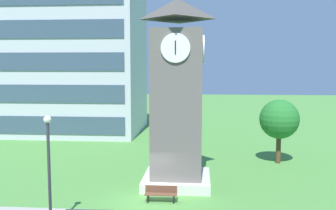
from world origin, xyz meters
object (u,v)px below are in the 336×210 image
(tree_near_tower, at_px, (279,119))
(clock_tower, at_px, (177,103))
(park_bench, at_px, (161,194))
(street_lamp, at_px, (49,159))

(tree_near_tower, bearing_deg, clock_tower, -141.39)
(clock_tower, bearing_deg, park_bench, -102.53)
(clock_tower, distance_m, park_bench, 5.81)
(park_bench, bearing_deg, clock_tower, 77.47)
(clock_tower, relative_size, tree_near_tower, 2.34)
(park_bench, relative_size, tree_near_tower, 0.36)
(clock_tower, bearing_deg, tree_near_tower, 38.61)
(park_bench, bearing_deg, street_lamp, -139.77)
(clock_tower, bearing_deg, street_lamp, -127.20)
(street_lamp, bearing_deg, tree_near_tower, 45.45)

